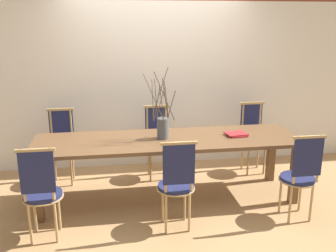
{
  "coord_description": "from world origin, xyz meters",
  "views": [
    {
      "loc": [
        -0.62,
        -4.05,
        2.04
      ],
      "look_at": [
        0.0,
        0.0,
        0.9
      ],
      "focal_mm": 40.0,
      "sensor_mm": 36.0,
      "label": 1
    }
  ],
  "objects_px": {
    "dining_table": "(168,146)",
    "book_stack": "(236,134)",
    "chair_far_center": "(253,135)",
    "chair_near_center": "(300,174)",
    "vase_centerpiece": "(163,126)"
  },
  "relations": [
    {
      "from": "dining_table",
      "to": "book_stack",
      "type": "distance_m",
      "value": 0.82
    },
    {
      "from": "chair_far_center",
      "to": "chair_near_center",
      "type": "bearing_deg",
      "value": 88.97
    },
    {
      "from": "chair_near_center",
      "to": "vase_centerpiece",
      "type": "height_order",
      "value": "vase_centerpiece"
    },
    {
      "from": "chair_near_center",
      "to": "vase_centerpiece",
      "type": "xyz_separation_m",
      "value": [
        -1.34,
        0.71,
        0.37
      ]
    },
    {
      "from": "vase_centerpiece",
      "to": "chair_far_center",
      "type": "bearing_deg",
      "value": 26.75
    },
    {
      "from": "dining_table",
      "to": "book_stack",
      "type": "bearing_deg",
      "value": -0.4
    },
    {
      "from": "book_stack",
      "to": "vase_centerpiece",
      "type": "bearing_deg",
      "value": 178.94
    },
    {
      "from": "dining_table",
      "to": "chair_near_center",
      "type": "xyz_separation_m",
      "value": [
        1.28,
        -0.7,
        -0.14
      ]
    },
    {
      "from": "chair_near_center",
      "to": "vase_centerpiece",
      "type": "bearing_deg",
      "value": 152.11
    },
    {
      "from": "dining_table",
      "to": "chair_near_center",
      "type": "height_order",
      "value": "chair_near_center"
    },
    {
      "from": "vase_centerpiece",
      "to": "dining_table",
      "type": "bearing_deg",
      "value": -9.89
    },
    {
      "from": "chair_far_center",
      "to": "book_stack",
      "type": "bearing_deg",
      "value": 55.13
    },
    {
      "from": "chair_far_center",
      "to": "book_stack",
      "type": "distance_m",
      "value": 0.89
    },
    {
      "from": "chair_near_center",
      "to": "vase_centerpiece",
      "type": "distance_m",
      "value": 1.57
    },
    {
      "from": "book_stack",
      "to": "dining_table",
      "type": "bearing_deg",
      "value": 179.6
    }
  ]
}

